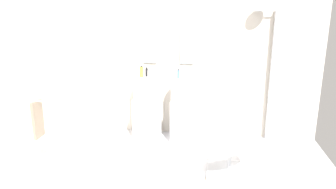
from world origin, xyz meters
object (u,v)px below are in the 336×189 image
Objects in this scene: pedestal_sink_left at (147,108)px; soap_bottle_amber at (142,72)px; shower_column at (274,74)px; lounge_chair at (230,149)px; soap_bottle_blue at (178,74)px; soap_bottle_black at (147,72)px; pedestal_sink_right at (184,109)px; towel_rack at (36,121)px.

pedestal_sink_left is 5.98× the size of soap_bottle_amber.
shower_column is (1.96, 0.24, 0.56)m from pedestal_sink_left.
soap_bottle_amber is at bearing -175.16° from shower_column.
soap_bottle_amber is at bearing 142.08° from lounge_chair.
pedestal_sink_left is 2.05m from shower_column.
lounge_chair is 7.14× the size of soap_bottle_blue.
pedestal_sink_left is 7.46× the size of soap_bottle_black.
pedestal_sink_right is 7.46× the size of soap_bottle_black.
soap_bottle_blue reaches higher than pedestal_sink_left.
pedestal_sink_left is 0.75m from soap_bottle_blue.
soap_bottle_blue reaches higher than lounge_chair.
soap_bottle_black is at bearing 46.79° from soap_bottle_amber.
pedestal_sink_left is 0.58m from soap_bottle_amber.
pedestal_sink_right reaches higher than lounge_chair.
pedestal_sink_left is 7.16× the size of soap_bottle_blue.
soap_bottle_amber is (-1.38, 1.07, 0.74)m from lounge_chair.
pedestal_sink_left is at bearing -176.33° from soap_bottle_blue.
shower_column is at bearing 2.95° from soap_bottle_black.
lounge_chair is (1.28, -1.01, -0.17)m from pedestal_sink_left.
towel_rack is (-3.20, -1.37, -0.45)m from shower_column.
shower_column is at bearing 4.84° from soap_bottle_amber.
lounge_chair is at bearing 2.75° from towel_rack.
shower_column is 2.16× the size of towel_rack.
soap_bottle_black is (1.22, 1.26, 0.44)m from towel_rack.
towel_rack is (-2.52, -0.12, 0.28)m from lounge_chair.
pedestal_sink_right is 7.16× the size of soap_bottle_blue.
shower_column is at bearing 23.10° from towel_rack.
soap_bottle_black is (-0.03, 0.14, 0.55)m from pedestal_sink_left.
soap_bottle_black is at bearing 102.00° from pedestal_sink_left.
shower_column reaches higher than soap_bottle_blue.
soap_bottle_amber is at bearing 174.52° from pedestal_sink_right.
towel_rack is 5.15× the size of soap_bottle_amber.
shower_column reaches higher than soap_bottle_amber.
pedestal_sink_right is at bearing -5.48° from soap_bottle_amber.
lounge_chair is 7.44× the size of soap_bottle_black.
soap_bottle_black is at bearing 168.60° from soap_bottle_blue.
towel_rack reaches higher than lounge_chair.
shower_column is at bearing 10.04° from pedestal_sink_right.
soap_bottle_blue is at bearing 127.02° from lounge_chair.
shower_column is 1.48m from soap_bottle_blue.
shower_column reaches higher than pedestal_sink_right.
pedestal_sink_right is (0.60, 0.00, 0.00)m from pedestal_sink_left.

